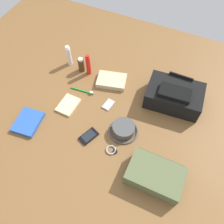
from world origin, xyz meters
The scene contains 14 objects.
ground_plane centered at (0.00, 0.00, -0.01)m, with size 2.64×2.02×0.02m, color brown.
backpack centered at (0.32, 0.27, 0.07)m, with size 0.37×0.26×0.16m.
toiletry_pouch centered at (0.38, -0.28, 0.05)m, with size 0.30×0.23×0.09m.
bucket_hat centered at (0.11, -0.08, 0.03)m, with size 0.18×0.18×0.06m.
toothpaste_tube centered at (-0.48, 0.29, 0.08)m, with size 0.04×0.04×0.17m.
cologne_bottle centered at (-0.37, 0.27, 0.05)m, with size 0.05×0.05×0.11m.
sunscreen_spray centered at (-0.30, 0.27, 0.08)m, with size 0.03×0.03×0.17m.
paperback_novel centered at (-0.46, -0.27, 0.01)m, with size 0.17×0.20×0.03m.
cell_phone centered at (-0.07, -0.20, 0.01)m, with size 0.10×0.13×0.01m.
media_player centered at (-0.06, 0.06, 0.01)m, with size 0.06×0.09×0.01m.
wristwatch centered at (0.10, -0.22, 0.01)m, with size 0.07×0.06×0.01m.
toothbrush centered at (-0.26, 0.10, 0.01)m, with size 0.17×0.02×0.02m.
notepad centered at (-0.30, -0.05, 0.01)m, with size 0.11×0.15×0.02m, color beige.
folded_towel centered at (-0.12, 0.25, 0.02)m, with size 0.20×0.14×0.04m, color #C6B289.
Camera 1 is at (0.34, -0.74, 1.29)m, focal length 37.78 mm.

